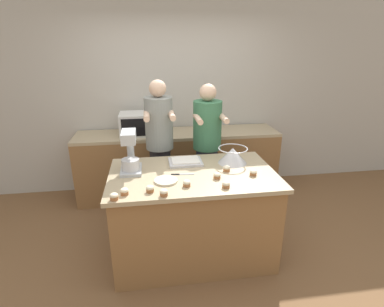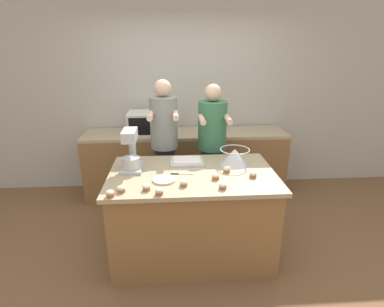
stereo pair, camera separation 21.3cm
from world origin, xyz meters
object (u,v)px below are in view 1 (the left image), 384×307
(baking_tray, at_px, (185,161))
(small_plate, at_px, (166,181))
(person_left, at_px, (160,149))
(knife, at_px, (181,174))
(mixing_bowl, at_px, (233,155))
(cupcake_1, at_px, (114,196))
(cupcake_2, at_px, (187,183))
(microwave_oven, at_px, (137,124))
(cupcake_7, at_px, (124,191))
(cupcake_4, at_px, (150,189))
(cupcake_5, at_px, (217,175))
(cupcake_8, at_px, (164,193))
(cupcake_6, at_px, (253,172))
(person_right, at_px, (207,150))
(stand_mixer, at_px, (130,154))
(cupcake_0, at_px, (226,185))
(cupcake_3, at_px, (227,168))

(baking_tray, height_order, small_plate, baking_tray)
(person_left, xyz_separation_m, knife, (0.16, -0.78, 0.01))
(mixing_bowl, bearing_deg, small_plate, -153.95)
(cupcake_1, distance_m, cupcake_2, 0.62)
(microwave_oven, distance_m, cupcake_7, 1.74)
(cupcake_4, bearing_deg, small_plate, 51.51)
(cupcake_5, distance_m, cupcake_8, 0.57)
(cupcake_7, bearing_deg, cupcake_6, 10.35)
(person_right, relative_size, baking_tray, 4.85)
(stand_mixer, relative_size, microwave_oven, 0.88)
(mixing_bowl, xyz_separation_m, cupcake_0, (-0.21, -0.55, -0.06))
(stand_mixer, relative_size, baking_tray, 1.18)
(cupcake_1, height_order, cupcake_6, same)
(cupcake_4, bearing_deg, person_left, 82.96)
(cupcake_4, bearing_deg, cupcake_0, -1.50)
(cupcake_0, height_order, cupcake_7, same)
(person_left, relative_size, cupcake_0, 25.38)
(microwave_oven, height_order, cupcake_3, microwave_oven)
(cupcake_3, relative_size, cupcake_8, 1.00)
(mixing_bowl, height_order, cupcake_8, mixing_bowl)
(mixing_bowl, bearing_deg, person_left, 142.65)
(cupcake_4, bearing_deg, mixing_bowl, 31.73)
(cupcake_6, height_order, cupcake_7, same)
(person_left, bearing_deg, cupcake_2, -79.84)
(microwave_oven, relative_size, cupcake_5, 6.81)
(person_right, distance_m, cupcake_6, 0.93)
(stand_mixer, xyz_separation_m, cupcake_0, (0.83, -0.48, -0.15))
(knife, distance_m, cupcake_0, 0.48)
(stand_mixer, bearing_deg, cupcake_0, -30.22)
(person_right, distance_m, cupcake_3, 0.77)
(cupcake_1, relative_size, cupcake_8, 1.00)
(small_plate, distance_m, cupcake_2, 0.21)
(cupcake_4, bearing_deg, stand_mixer, 110.62)
(mixing_bowl, height_order, cupcake_6, mixing_bowl)
(knife, bearing_deg, cupcake_3, 1.98)
(cupcake_2, xyz_separation_m, cupcake_5, (0.30, 0.12, 0.00))
(person_right, bearing_deg, cupcake_5, -95.40)
(stand_mixer, relative_size, cupcake_2, 6.01)
(cupcake_2, bearing_deg, cupcake_0, -12.93)
(microwave_oven, bearing_deg, knife, -72.83)
(small_plate, distance_m, cupcake_1, 0.51)
(person_left, distance_m, knife, 0.79)
(stand_mixer, xyz_separation_m, small_plate, (0.32, -0.28, -0.17))
(cupcake_0, bearing_deg, cupcake_8, -172.75)
(person_right, xyz_separation_m, cupcake_7, (-0.91, -1.11, 0.07))
(microwave_oven, relative_size, cupcake_2, 6.81)
(cupcake_6, bearing_deg, small_plate, -178.98)
(cupcake_2, distance_m, cupcake_6, 0.67)
(cupcake_6, bearing_deg, knife, 170.24)
(microwave_oven, xyz_separation_m, cupcake_2, (0.45, -1.65, -0.13))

